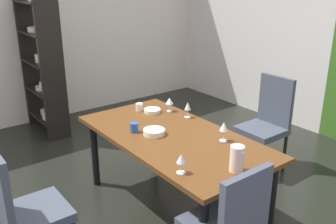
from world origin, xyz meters
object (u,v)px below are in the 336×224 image
dining_table (173,143)px  wine_glass_west (188,107)px  cup_right (134,127)px  cup_left (139,107)px  chair_head_far (267,120)px  wine_glass_north (224,127)px  serving_bowl_corner (152,111)px  pitcher_near_window (237,159)px  chair_head_near (22,206)px  wine_glass_east (169,101)px  serving_bowl_rear (154,132)px  wine_glass_center (181,159)px  display_shelf (42,63)px  chair_right_near (229,222)px

dining_table → wine_glass_west: bearing=123.7°
cup_right → cup_left: (-0.43, 0.34, -0.00)m
chair_head_far → wine_glass_west: 1.01m
chair_head_far → wine_glass_north: chair_head_far is taller
serving_bowl_corner → cup_right: (0.31, -0.41, 0.02)m
cup_left → pitcher_near_window: bearing=-5.3°
chair_head_near → pitcher_near_window: chair_head_near is taller
wine_glass_east → serving_bowl_rear: 0.61m
cup_left → chair_head_near: bearing=-64.0°
chair_head_far → pitcher_near_window: (0.78, -1.35, 0.27)m
serving_bowl_corner → serving_bowl_rear: size_ratio=0.88×
cup_left → dining_table: bearing=-8.6°
serving_bowl_corner → wine_glass_west: bearing=31.5°
dining_table → serving_bowl_rear: size_ratio=9.56×
wine_glass_west → serving_bowl_corner: (-0.32, -0.20, -0.09)m
serving_bowl_rear → serving_bowl_corner: bearing=146.7°
chair_head_far → serving_bowl_corner: bearing=63.8°
wine_glass_west → serving_bowl_rear: (0.14, -0.50, -0.09)m
wine_glass_center → pitcher_near_window: bearing=56.7°
chair_head_far → pitcher_near_window: chair_head_far is taller
chair_head_near → display_shelf: 2.76m
chair_right_near → chair_head_far: size_ratio=0.92×
chair_right_near → dining_table: bearing=73.5°
serving_bowl_corner → serving_bowl_rear: 0.55m
chair_right_near → cup_left: bearing=76.8°
dining_table → pitcher_near_window: size_ratio=9.35×
serving_bowl_corner → cup_right: cup_right is taller
dining_table → chair_head_far: 1.32m
chair_right_near → pitcher_near_window: 0.44m
cup_right → chair_head_far: bearing=81.0°
chair_right_near → wine_glass_east: chair_right_near is taller
serving_bowl_corner → wine_glass_center: bearing=-25.7°
wine_glass_west → pitcher_near_window: pitcher_near_window is taller
wine_glass_north → pitcher_near_window: 0.51m
serving_bowl_corner → cup_right: 0.52m
wine_glass_center → cup_right: wine_glass_center is taller
chair_right_near → wine_glass_west: size_ratio=6.24×
wine_glass_east → cup_right: bearing=-67.6°
chair_right_near → serving_bowl_corner: chair_right_near is taller
serving_bowl_rear → wine_glass_east: bearing=129.8°
chair_head_far → cup_right: 1.58m
cup_right → chair_right_near: bearing=-2.6°
serving_bowl_corner → serving_bowl_rear: serving_bowl_rear is taller
wine_glass_west → wine_glass_east: 0.24m
cup_right → serving_bowl_corner: bearing=127.2°
wine_glass_east → cup_left: 0.32m
wine_glass_center → serving_bowl_corner: size_ratio=0.87×
chair_head_far → cup_left: size_ratio=13.19×
wine_glass_east → serving_bowl_corner: 0.20m
wine_glass_west → cup_left: (-0.44, -0.27, -0.07)m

